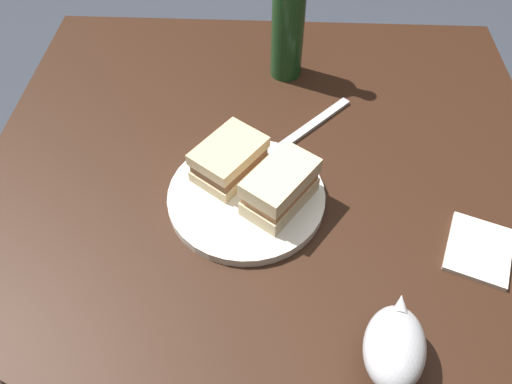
% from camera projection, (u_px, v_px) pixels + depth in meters
% --- Properties ---
extents(ground_plane, '(6.00, 6.00, 0.00)m').
position_uv_depth(ground_plane, '(262.00, 368.00, 1.34)').
color(ground_plane, '#333842').
extents(dining_table, '(1.10, 0.98, 0.72)m').
position_uv_depth(dining_table, '(263.00, 309.00, 1.06)').
color(dining_table, black).
rests_on(dining_table, ground).
extents(plate, '(0.25, 0.25, 0.02)m').
position_uv_depth(plate, '(246.00, 197.00, 0.79)').
color(plate, silver).
rests_on(plate, dining_table).
extents(sandwich_half_left, '(0.14, 0.13, 0.07)m').
position_uv_depth(sandwich_half_left, '(280.00, 187.00, 0.74)').
color(sandwich_half_left, beige).
rests_on(sandwich_half_left, plate).
extents(sandwich_half_right, '(0.14, 0.13, 0.06)m').
position_uv_depth(sandwich_half_right, '(229.00, 159.00, 0.79)').
color(sandwich_half_right, '#CCB284').
rests_on(sandwich_half_right, plate).
extents(potato_wedge_front, '(0.05, 0.03, 0.02)m').
position_uv_depth(potato_wedge_front, '(283.00, 187.00, 0.78)').
color(potato_wedge_front, '#B77F33').
rests_on(potato_wedge_front, plate).
extents(potato_wedge_middle, '(0.04, 0.05, 0.02)m').
position_uv_depth(potato_wedge_middle, '(275.00, 171.00, 0.80)').
color(potato_wedge_middle, '#AD702D').
rests_on(potato_wedge_middle, plate).
extents(potato_wedge_back, '(0.05, 0.04, 0.01)m').
position_uv_depth(potato_wedge_back, '(245.00, 163.00, 0.81)').
color(potato_wedge_back, '#AD702D').
rests_on(potato_wedge_back, plate).
extents(gravy_boat, '(0.13, 0.10, 0.07)m').
position_uv_depth(gravy_boat, '(395.00, 346.00, 0.59)').
color(gravy_boat, '#B7B7BC').
rests_on(gravy_boat, dining_table).
extents(cider_bottle, '(0.06, 0.06, 0.28)m').
position_uv_depth(cider_bottle, '(288.00, 24.00, 0.92)').
color(cider_bottle, '#19421E').
rests_on(cider_bottle, dining_table).
extents(napkin, '(0.13, 0.12, 0.01)m').
position_uv_depth(napkin, '(479.00, 249.00, 0.73)').
color(napkin, silver).
rests_on(napkin, dining_table).
extents(fork, '(0.14, 0.14, 0.01)m').
position_uv_depth(fork, '(315.00, 123.00, 0.91)').
color(fork, silver).
rests_on(fork, dining_table).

